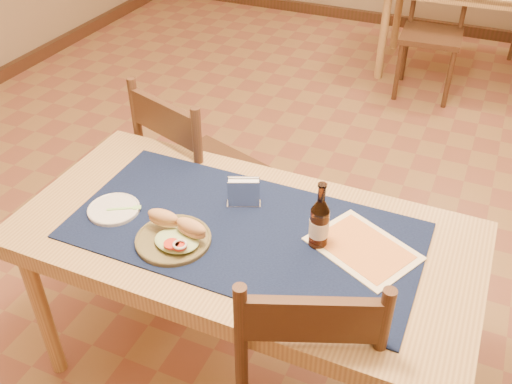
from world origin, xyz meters
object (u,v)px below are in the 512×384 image
at_px(main_table, 245,249).
at_px(chair_main_far, 198,174).
at_px(beer_bottle, 319,223).
at_px(napkin_holder, 244,193).
at_px(sandwich_plate, 175,236).

distance_m(main_table, chair_main_far, 0.74).
bearing_deg(beer_bottle, main_table, -172.82).
relative_size(main_table, beer_bottle, 6.52).
bearing_deg(main_table, beer_bottle, 7.18).
distance_m(main_table, napkin_holder, 0.20).
bearing_deg(napkin_holder, beer_bottle, -17.43).
bearing_deg(napkin_holder, chair_main_far, 136.36).
relative_size(sandwich_plate, beer_bottle, 1.04).
relative_size(beer_bottle, napkin_holder, 1.89).
height_order(main_table, napkin_holder, napkin_holder).
xyz_separation_m(main_table, beer_bottle, (0.25, 0.03, 0.18)).
height_order(sandwich_plate, napkin_holder, napkin_holder).
bearing_deg(chair_main_far, beer_bottle, -34.24).
height_order(chair_main_far, napkin_holder, chair_main_far).
bearing_deg(main_table, sandwich_plate, -140.89).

